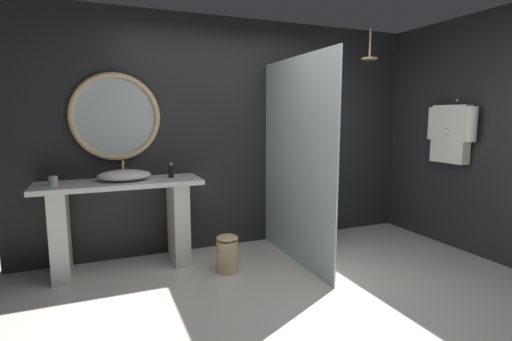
# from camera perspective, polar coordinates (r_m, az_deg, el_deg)

# --- Properties ---
(ground_plane) EXTENTS (5.76, 5.76, 0.00)m
(ground_plane) POSITION_cam_1_polar(r_m,az_deg,el_deg) (3.18, 9.05, -20.52)
(ground_plane) COLOR silver
(back_wall_panel) EXTENTS (4.80, 0.10, 2.60)m
(back_wall_panel) POSITION_cam_1_polar(r_m,az_deg,el_deg) (4.52, -3.30, 5.33)
(back_wall_panel) COLOR #232326
(back_wall_panel) RESTS_ON ground_plane
(side_wall_right) EXTENTS (0.10, 2.47, 2.60)m
(side_wall_right) POSITION_cam_1_polar(r_m,az_deg,el_deg) (4.95, 28.40, 4.62)
(side_wall_right) COLOR #232326
(side_wall_right) RESTS_ON ground_plane
(vanity_counter) EXTENTS (1.55, 0.54, 0.89)m
(vanity_counter) POSITION_cam_1_polar(r_m,az_deg,el_deg) (4.05, -19.17, -6.49)
(vanity_counter) COLOR silver
(vanity_counter) RESTS_ON ground_plane
(vessel_sink) EXTENTS (0.51, 0.42, 0.18)m
(vessel_sink) POSITION_cam_1_polar(r_m,az_deg,el_deg) (4.00, -18.84, -0.65)
(vessel_sink) COLOR white
(vessel_sink) RESTS_ON vanity_counter
(tumbler_cup) EXTENTS (0.08, 0.08, 0.09)m
(tumbler_cup) POSITION_cam_1_polar(r_m,az_deg,el_deg) (3.95, -27.76, -1.37)
(tumbler_cup) COLOR silver
(tumbler_cup) RESTS_ON vanity_counter
(soap_dispenser) EXTENTS (0.06, 0.06, 0.15)m
(soap_dispenser) POSITION_cam_1_polar(r_m,az_deg,el_deg) (4.05, -12.41, -0.06)
(soap_dispenser) COLOR black
(soap_dispenser) RESTS_ON vanity_counter
(round_wall_mirror) EXTENTS (0.89, 0.06, 0.89)m
(round_wall_mirror) POSITION_cam_1_polar(r_m,az_deg,el_deg) (4.18, -20.01, 7.46)
(round_wall_mirror) COLOR #D6B77F
(shower_glass_panel) EXTENTS (0.02, 1.49, 2.10)m
(shower_glass_panel) POSITION_cam_1_polar(r_m,az_deg,el_deg) (3.98, 5.94, 1.31)
(shower_glass_panel) COLOR silver
(shower_glass_panel) RESTS_ON ground_plane
(rain_shower_head) EXTENTS (0.18, 0.18, 0.34)m
(rain_shower_head) POSITION_cam_1_polar(r_m,az_deg,el_deg) (4.81, 16.41, 15.99)
(rain_shower_head) COLOR #D6B77F
(hanging_bathrobe) EXTENTS (0.20, 0.62, 0.72)m
(hanging_bathrobe) POSITION_cam_1_polar(r_m,az_deg,el_deg) (4.89, 26.80, 5.19)
(hanging_bathrobe) COLOR #D6B77F
(toilet) EXTENTS (0.42, 0.59, 0.56)m
(toilet) POSITION_cam_1_polar(r_m,az_deg,el_deg) (4.78, 8.53, -7.29)
(toilet) COLOR white
(toilet) RESTS_ON ground_plane
(waste_bin) EXTENTS (0.21, 0.21, 0.38)m
(waste_bin) POSITION_cam_1_polar(r_m,az_deg,el_deg) (3.86, -4.25, -12.04)
(waste_bin) COLOR #D6B77F
(waste_bin) RESTS_ON ground_plane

